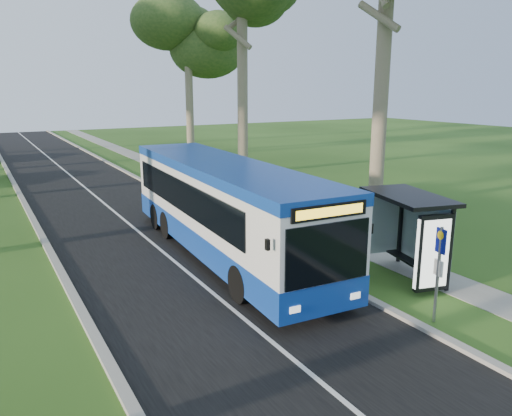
{
  "coord_description": "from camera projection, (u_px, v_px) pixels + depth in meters",
  "views": [
    {
      "loc": [
        -8.98,
        -11.35,
        5.72
      ],
      "look_at": [
        -0.59,
        3.32,
        1.6
      ],
      "focal_mm": 35.0,
      "sensor_mm": 36.0,
      "label": 1
    }
  ],
  "objects": [
    {
      "name": "tree_east_d",
      "position": [
        187.0,
        24.0,
        41.84
      ],
      "size": [
        5.2,
        5.2,
        14.65
      ],
      "color": "#7A6B56",
      "rests_on": "ground"
    },
    {
      "name": "footpath",
      "position": [
        252.0,
        203.0,
        25.13
      ],
      "size": [
        1.5,
        100.0,
        0.02
      ],
      "primitive_type": "cube",
      "color": "gray",
      "rests_on": "ground"
    },
    {
      "name": "litter_bin",
      "position": [
        351.0,
        255.0,
        15.85
      ],
      "size": [
        0.57,
        0.57,
        1.0
      ],
      "rotation": [
        0.0,
        0.0,
        0.44
      ],
      "color": "black",
      "rests_on": "ground"
    },
    {
      "name": "bus_stop_sign",
      "position": [
        439.0,
        264.0,
        12.11
      ],
      "size": [
        0.12,
        0.35,
        2.46
      ],
      "rotation": [
        0.0,
        0.0,
        -0.22
      ],
      "color": "gray",
      "rests_on": "ground"
    },
    {
      "name": "centre_line",
      "position": [
        124.0,
        219.0,
        22.0
      ],
      "size": [
        0.12,
        100.0,
        0.0
      ],
      "primitive_type": "cube",
      "color": "white",
      "rests_on": "road"
    },
    {
      "name": "road",
      "position": [
        124.0,
        220.0,
        22.0
      ],
      "size": [
        7.0,
        100.0,
        0.02
      ],
      "primitive_type": "cube",
      "color": "black",
      "rests_on": "ground"
    },
    {
      "name": "kerb_east",
      "position": [
        197.0,
        209.0,
        23.67
      ],
      "size": [
        0.25,
        100.0,
        0.12
      ],
      "primitive_type": "cube",
      "color": "#9E9B93",
      "rests_on": "ground"
    },
    {
      "name": "ground",
      "position": [
        326.0,
        279.0,
        15.26
      ],
      "size": [
        120.0,
        120.0,
        0.0
      ],
      "primitive_type": "plane",
      "color": "#274A17",
      "rests_on": "ground"
    },
    {
      "name": "kerb_west",
      "position": [
        38.0,
        230.0,
        20.3
      ],
      "size": [
        0.25,
        100.0,
        0.12
      ],
      "primitive_type": "cube",
      "color": "#9E9B93",
      "rests_on": "ground"
    },
    {
      "name": "bus_shelter",
      "position": [
        421.0,
        222.0,
        14.65
      ],
      "size": [
        2.32,
        3.35,
        2.61
      ],
      "rotation": [
        0.0,
        0.0,
        -0.24
      ],
      "color": "black",
      "rests_on": "ground"
    },
    {
      "name": "bus",
      "position": [
        224.0,
        208.0,
        16.97
      ],
      "size": [
        3.19,
        12.42,
        3.26
      ],
      "rotation": [
        0.0,
        0.0,
        -0.05
      ],
      "color": "white",
      "rests_on": "ground"
    }
  ]
}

